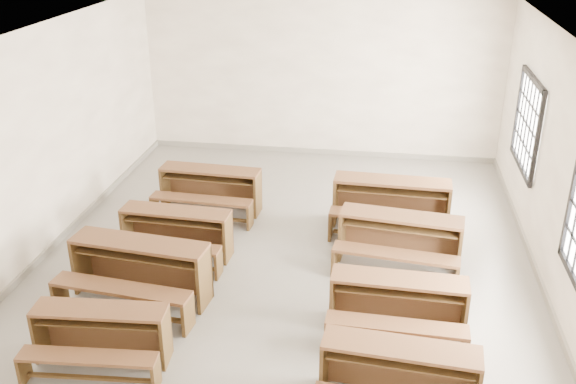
% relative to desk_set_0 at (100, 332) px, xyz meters
% --- Properties ---
extents(room, '(8.50, 8.50, 3.20)m').
position_rel_desk_set_0_xyz_m(room, '(1.76, 2.69, 1.76)').
color(room, gray).
rests_on(room, ground).
extents(desk_set_0, '(1.52, 0.87, 0.66)m').
position_rel_desk_set_0_xyz_m(desk_set_0, '(0.00, 0.00, 0.00)').
color(desk_set_0, brown).
rests_on(desk_set_0, ground).
extents(desk_set_1, '(1.87, 1.11, 0.80)m').
position_rel_desk_set_0_xyz_m(desk_set_1, '(-0.03, 1.27, 0.08)').
color(desk_set_1, brown).
rests_on(desk_set_1, ground).
extents(desk_set_2, '(1.61, 0.89, 0.71)m').
position_rel_desk_set_0_xyz_m(desk_set_2, '(0.07, 2.41, 0.03)').
color(desk_set_2, brown).
rests_on(desk_set_2, ground).
extents(desk_set_3, '(1.69, 0.94, 0.74)m').
position_rel_desk_set_0_xyz_m(desk_set_3, '(0.17, 3.95, 0.05)').
color(desk_set_3, brown).
rests_on(desk_set_3, ground).
extents(desk_set_4, '(1.63, 0.93, 0.71)m').
position_rel_desk_set_0_xyz_m(desk_set_4, '(3.24, -0.21, 0.03)').
color(desk_set_4, brown).
rests_on(desk_set_4, ground).
extents(desk_set_5, '(1.61, 0.87, 0.71)m').
position_rel_desk_set_0_xyz_m(desk_set_5, '(3.23, 1.04, 0.03)').
color(desk_set_5, brown).
rests_on(desk_set_5, ground).
extents(desk_set_6, '(1.79, 1.08, 0.76)m').
position_rel_desk_set_0_xyz_m(desk_set_6, '(3.26, 2.63, 0.06)').
color(desk_set_6, brown).
rests_on(desk_set_6, ground).
extents(desk_set_7, '(1.83, 1.00, 0.81)m').
position_rel_desk_set_0_xyz_m(desk_set_7, '(3.12, 3.77, 0.09)').
color(desk_set_7, brown).
rests_on(desk_set_7, ground).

